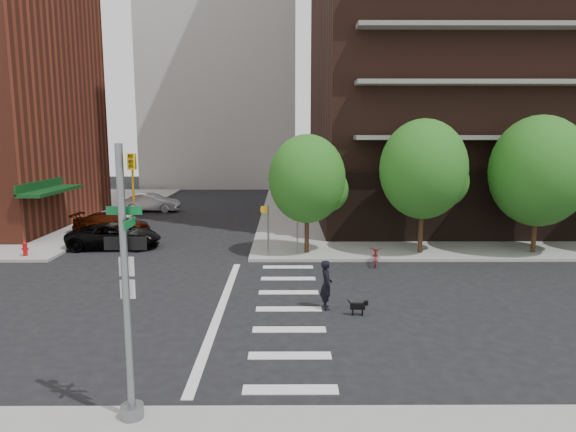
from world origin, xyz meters
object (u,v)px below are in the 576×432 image
object	(u,v)px
traffic_signal	(128,307)
parked_car_silver	(151,203)
scooter	(376,255)
dog_walker	(326,285)
parked_car_black	(115,236)
fire_hydrant	(25,248)
parked_car_maroon	(112,224)

from	to	relation	value
traffic_signal	parked_car_silver	world-z (taller)	traffic_signal
parked_car_silver	scooter	world-z (taller)	parked_car_silver
parked_car_silver	dog_walker	world-z (taller)	dog_walker
scooter	dog_walker	distance (m)	7.08
parked_car_black	parked_car_silver	distance (m)	13.91
fire_hydrant	dog_walker	xyz separation A→B (m)	(14.87, -7.73, 0.36)
dog_walker	scooter	bearing A→B (deg)	-30.35
traffic_signal	fire_hydrant	xyz separation A→B (m)	(-10.03, 15.29, -2.15)
parked_car_black	parked_car_maroon	bearing A→B (deg)	17.85
fire_hydrant	dog_walker	bearing A→B (deg)	-27.46
scooter	dog_walker	bearing A→B (deg)	-104.71
parked_car_black	dog_walker	distance (m)	15.01
parked_car_silver	parked_car_black	bearing A→B (deg)	-171.01
fire_hydrant	scooter	bearing A→B (deg)	-4.18
traffic_signal	fire_hydrant	distance (m)	18.42
traffic_signal	scooter	bearing A→B (deg)	60.94
fire_hydrant	parked_car_black	xyz separation A→B (m)	(3.81, 2.42, 0.15)
parked_car_silver	scooter	distance (m)	23.42
parked_car_maroon	dog_walker	bearing A→B (deg)	-136.22
fire_hydrant	parked_car_silver	world-z (taller)	parked_car_silver
scooter	parked_car_silver	bearing A→B (deg)	141.32
parked_car_silver	dog_walker	size ratio (longest dim) A/B	2.52
parked_car_maroon	dog_walker	size ratio (longest dim) A/B	2.63
parked_car_maroon	parked_car_silver	bearing A→B (deg)	2.35
scooter	dog_walker	size ratio (longest dim) A/B	0.98
fire_hydrant	scooter	world-z (taller)	scooter
parked_car_black	dog_walker	size ratio (longest dim) A/B	2.77
traffic_signal	parked_car_black	size ratio (longest dim) A/B	1.19
parked_car_black	parked_car_silver	world-z (taller)	parked_car_silver
traffic_signal	parked_car_maroon	distance (m)	23.22
traffic_signal	parked_car_maroon	bearing A→B (deg)	109.52
traffic_signal	parked_car_black	world-z (taller)	traffic_signal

